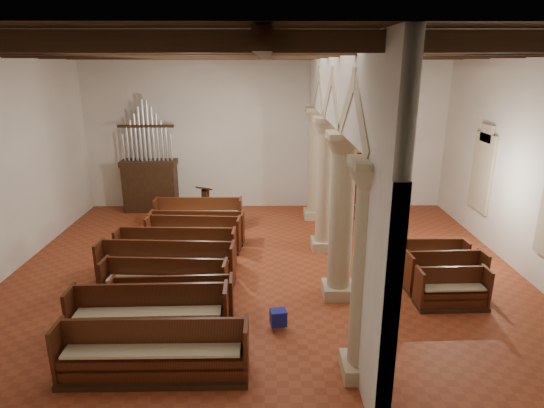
% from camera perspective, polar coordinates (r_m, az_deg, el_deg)
% --- Properties ---
extents(floor, '(14.00, 14.00, 0.00)m').
position_cam_1_polar(floor, '(12.88, -0.80, -8.23)').
color(floor, brown).
rests_on(floor, ground).
extents(ceiling, '(14.00, 14.00, 0.00)m').
position_cam_1_polar(ceiling, '(11.65, -0.93, 19.50)').
color(ceiling, '#301E10').
rests_on(ceiling, wall_back).
extents(wall_back, '(14.00, 0.02, 6.00)m').
position_cam_1_polar(wall_back, '(17.82, -0.77, 9.02)').
color(wall_back, white).
rests_on(wall_back, floor).
extents(wall_front, '(14.00, 0.02, 6.00)m').
position_cam_1_polar(wall_front, '(6.18, -1.11, -6.97)').
color(wall_front, white).
rests_on(wall_front, floor).
extents(wall_right, '(0.02, 12.00, 6.00)m').
position_cam_1_polar(wall_right, '(13.78, 29.77, 4.34)').
color(wall_right, white).
rests_on(wall_right, floor).
extents(ceiling_beams, '(13.80, 11.80, 0.30)m').
position_cam_1_polar(ceiling_beams, '(11.64, -0.92, 18.62)').
color(ceiling_beams, '#362011').
rests_on(ceiling_beams, wall_back).
extents(arcade, '(0.90, 11.90, 6.00)m').
position_cam_1_polar(arcade, '(11.93, 7.89, 7.54)').
color(arcade, tan).
rests_on(arcade, floor).
extents(window_right_b, '(0.03, 1.00, 2.20)m').
position_cam_1_polar(window_right_b, '(16.09, 24.97, 3.62)').
color(window_right_b, '#337254').
rests_on(window_right_b, wall_right).
extents(window_back, '(1.00, 0.03, 2.20)m').
position_cam_1_polar(window_back, '(18.59, 14.94, 6.29)').
color(window_back, '#337254').
rests_on(window_back, wall_back).
extents(pipe_organ, '(2.10, 0.85, 4.40)m').
position_cam_1_polar(pipe_organ, '(18.21, -15.08, 3.38)').
color(pipe_organ, '#362011').
rests_on(pipe_organ, floor).
extents(lectern, '(0.61, 0.65, 1.23)m').
position_cam_1_polar(lectern, '(17.18, -8.31, -0.00)').
color(lectern, '#371D11').
rests_on(lectern, floor).
extents(dossal_curtain, '(1.80, 0.07, 2.17)m').
position_cam_1_polar(dossal_curtain, '(18.41, 10.23, 3.19)').
color(dossal_curtain, '#9C1111').
rests_on(dossal_curtain, floor).
extents(processional_banner, '(0.54, 0.69, 2.53)m').
position_cam_1_polar(processional_banner, '(17.01, 10.94, 0.78)').
color(processional_banner, '#362011').
rests_on(processional_banner, floor).
extents(hymnal_box_a, '(0.36, 0.33, 0.29)m').
position_cam_1_polar(hymnal_box_a, '(9.27, -8.26, -17.74)').
color(hymnal_box_a, navy).
rests_on(hymnal_box_a, floor).
extents(hymnal_box_b, '(0.39, 0.33, 0.34)m').
position_cam_1_polar(hymnal_box_b, '(10.14, 0.80, -14.04)').
color(hymnal_box_b, '#163A9B').
rests_on(hymnal_box_b, floor).
extents(hymnal_box_c, '(0.37, 0.32, 0.33)m').
position_cam_1_polar(hymnal_box_c, '(11.84, -7.36, -9.35)').
color(hymnal_box_c, navy).
rests_on(hymnal_box_c, floor).
extents(tube_heater_a, '(0.93, 0.20, 0.09)m').
position_cam_1_polar(tube_heater_a, '(9.68, -9.25, -16.73)').
color(tube_heater_a, silver).
rests_on(tube_heater_a, floor).
extents(tube_heater_b, '(0.86, 0.31, 0.09)m').
position_cam_1_polar(tube_heater_b, '(9.28, -15.38, -18.85)').
color(tube_heater_b, white).
rests_on(tube_heater_b, floor).
extents(nave_pew_0, '(3.45, 0.77, 1.12)m').
position_cam_1_polar(nave_pew_0, '(8.99, -14.60, -18.46)').
color(nave_pew_0, '#362011').
rests_on(nave_pew_0, floor).
extents(nave_pew_1, '(3.28, 0.86, 1.15)m').
position_cam_1_polar(nave_pew_1, '(10.13, -15.04, -14.02)').
color(nave_pew_1, '#362011').
rests_on(nave_pew_1, floor).
extents(nave_pew_2, '(2.73, 0.79, 1.00)m').
position_cam_1_polar(nave_pew_2, '(10.67, -12.33, -12.41)').
color(nave_pew_2, '#362011').
rests_on(nave_pew_2, floor).
extents(nave_pew_3, '(3.05, 0.85, 1.03)m').
position_cam_1_polar(nave_pew_3, '(11.52, -13.23, -10.09)').
color(nave_pew_3, '#362011').
rests_on(nave_pew_3, floor).
extents(nave_pew_4, '(3.58, 0.95, 1.14)m').
position_cam_1_polar(nave_pew_4, '(12.27, -13.06, -8.13)').
color(nave_pew_4, '#362011').
rests_on(nave_pew_4, floor).
extents(nave_pew_5, '(3.37, 0.86, 1.11)m').
position_cam_1_polar(nave_pew_5, '(13.21, -11.89, -6.22)').
color(nave_pew_5, '#362011').
rests_on(nave_pew_5, floor).
extents(nave_pew_6, '(2.90, 0.90, 1.08)m').
position_cam_1_polar(nave_pew_6, '(14.21, -9.76, -4.44)').
color(nave_pew_6, '#362011').
rests_on(nave_pew_6, floor).
extents(nave_pew_7, '(3.04, 0.80, 1.02)m').
position_cam_1_polar(nave_pew_7, '(14.82, -9.39, -3.57)').
color(nave_pew_7, '#362011').
rests_on(nave_pew_7, floor).
extents(nave_pew_8, '(3.01, 0.72, 1.07)m').
position_cam_1_polar(nave_pew_8, '(16.10, -9.16, -1.80)').
color(nave_pew_8, '#362011').
rests_on(nave_pew_8, floor).
extents(aisle_pew_0, '(1.68, 0.69, 0.96)m').
position_cam_1_polar(aisle_pew_0, '(11.72, 21.59, -10.47)').
color(aisle_pew_0, '#362011').
rests_on(aisle_pew_0, floor).
extents(aisle_pew_1, '(2.00, 0.79, 1.03)m').
position_cam_1_polar(aisle_pew_1, '(12.41, 20.85, -8.71)').
color(aisle_pew_1, '#362011').
rests_on(aisle_pew_1, floor).
extents(aisle_pew_2, '(1.91, 0.67, 0.98)m').
position_cam_1_polar(aisle_pew_2, '(13.22, 19.24, -7.00)').
color(aisle_pew_2, '#362011').
rests_on(aisle_pew_2, floor).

